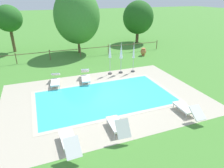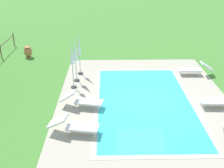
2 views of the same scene
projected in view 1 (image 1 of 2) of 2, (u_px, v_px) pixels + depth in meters
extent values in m
plane|color=#478433|center=(105.00, 97.00, 12.62)|extent=(160.00, 160.00, 0.00)
cube|color=#B2A893|center=(105.00, 97.00, 12.62)|extent=(12.33, 8.56, 0.01)
cube|color=#38C6D1|center=(105.00, 97.00, 12.62)|extent=(8.25, 4.48, 0.01)
cube|color=#C0B59F|center=(95.00, 83.00, 14.62)|extent=(8.73, 0.24, 0.01)
cube|color=#C0B59F|center=(120.00, 117.00, 10.61)|extent=(8.73, 0.24, 0.01)
cube|color=#C0B59F|center=(162.00, 87.00, 14.01)|extent=(0.24, 4.48, 0.01)
cube|color=#C0B59F|center=(34.00, 110.00, 11.22)|extent=(0.24, 4.48, 0.01)
cube|color=white|center=(55.00, 82.00, 14.01)|extent=(0.80, 1.38, 0.07)
cube|color=white|center=(56.00, 74.00, 14.84)|extent=(0.72, 0.86, 0.45)
cube|color=silver|center=(55.00, 83.00, 14.03)|extent=(0.77, 1.35, 0.04)
cylinder|color=silver|center=(59.00, 87.00, 13.64)|extent=(0.04, 0.04, 0.28)
cylinder|color=silver|center=(51.00, 88.00, 13.54)|extent=(0.04, 0.04, 0.28)
cylinder|color=silver|center=(60.00, 81.00, 14.62)|extent=(0.04, 0.04, 0.28)
cylinder|color=silver|center=(52.00, 82.00, 14.52)|extent=(0.04, 0.04, 0.28)
cube|color=white|center=(184.00, 107.00, 10.92)|extent=(0.64, 1.32, 0.07)
cube|color=white|center=(197.00, 113.00, 9.97)|extent=(0.62, 0.76, 0.52)
cube|color=silver|center=(184.00, 108.00, 10.94)|extent=(0.61, 1.29, 0.04)
cylinder|color=silver|center=(173.00, 106.00, 11.39)|extent=(0.04, 0.04, 0.28)
cylinder|color=silver|center=(181.00, 104.00, 11.55)|extent=(0.04, 0.04, 0.28)
cylinder|color=silver|center=(186.00, 116.00, 10.44)|extent=(0.04, 0.04, 0.28)
cylinder|color=silver|center=(194.00, 114.00, 10.60)|extent=(0.04, 0.04, 0.28)
cube|color=white|center=(86.00, 78.00, 14.61)|extent=(0.86, 1.40, 0.07)
cube|color=white|center=(85.00, 71.00, 15.40)|extent=(0.74, 0.84, 0.53)
cube|color=silver|center=(86.00, 79.00, 14.63)|extent=(0.82, 1.36, 0.04)
cylinder|color=silver|center=(90.00, 83.00, 14.22)|extent=(0.04, 0.04, 0.28)
cylinder|color=silver|center=(83.00, 84.00, 14.14)|extent=(0.04, 0.04, 0.28)
cylinder|color=silver|center=(89.00, 78.00, 15.21)|extent=(0.04, 0.04, 0.28)
cylinder|color=silver|center=(82.00, 78.00, 15.14)|extent=(0.04, 0.04, 0.28)
cube|color=white|center=(116.00, 124.00, 9.53)|extent=(0.64, 1.32, 0.07)
cube|color=white|center=(123.00, 129.00, 8.62)|extent=(0.62, 0.57, 0.72)
cube|color=silver|center=(116.00, 124.00, 9.55)|extent=(0.61, 1.29, 0.04)
cylinder|color=silver|center=(107.00, 121.00, 10.00)|extent=(0.04, 0.04, 0.28)
cylinder|color=silver|center=(117.00, 119.00, 10.15)|extent=(0.04, 0.04, 0.28)
cylinder|color=silver|center=(115.00, 135.00, 9.05)|extent=(0.04, 0.04, 0.28)
cylinder|color=silver|center=(125.00, 132.00, 9.20)|extent=(0.04, 0.04, 0.28)
cube|color=white|center=(68.00, 138.00, 8.56)|extent=(0.65, 1.32, 0.07)
cube|color=white|center=(73.00, 148.00, 7.64)|extent=(0.63, 0.70, 0.61)
cube|color=silver|center=(68.00, 139.00, 8.58)|extent=(0.62, 1.29, 0.04)
cylinder|color=silver|center=(60.00, 135.00, 9.00)|extent=(0.04, 0.04, 0.28)
cylinder|color=silver|center=(71.00, 133.00, 9.19)|extent=(0.04, 0.04, 0.28)
cylinder|color=silver|center=(65.00, 152.00, 8.08)|extent=(0.04, 0.04, 0.28)
cylinder|color=silver|center=(77.00, 148.00, 8.26)|extent=(0.04, 0.04, 0.28)
cylinder|color=#383838|center=(121.00, 72.00, 16.51)|extent=(0.32, 0.32, 0.08)
cylinder|color=#B2B5B7|center=(121.00, 66.00, 16.27)|extent=(0.04, 0.04, 1.25)
cone|color=white|center=(121.00, 51.00, 15.76)|extent=(0.28, 0.28, 1.20)
sphere|color=white|center=(121.00, 43.00, 15.51)|extent=(0.05, 0.05, 0.05)
cylinder|color=#383838|center=(133.00, 71.00, 16.75)|extent=(0.32, 0.32, 0.08)
cylinder|color=#B2B5B7|center=(133.00, 65.00, 16.52)|extent=(0.04, 0.04, 1.20)
cone|color=white|center=(134.00, 50.00, 16.01)|extent=(0.20, 0.20, 1.25)
sphere|color=white|center=(134.00, 42.00, 15.75)|extent=(0.05, 0.05, 0.05)
cylinder|color=#383838|center=(110.00, 73.00, 16.27)|extent=(0.32, 0.32, 0.08)
cylinder|color=#B2B5B7|center=(110.00, 66.00, 16.00)|extent=(0.04, 0.04, 1.39)
cone|color=white|center=(110.00, 51.00, 15.50)|extent=(0.24, 0.24, 1.05)
sphere|color=white|center=(110.00, 44.00, 15.28)|extent=(0.05, 0.05, 0.05)
cylinder|color=#C67547|center=(143.00, 55.00, 21.16)|extent=(0.32, 0.32, 0.08)
ellipsoid|color=#C67547|center=(143.00, 52.00, 21.01)|extent=(0.58, 0.58, 0.66)
cylinder|color=#C67547|center=(144.00, 49.00, 20.87)|extent=(0.44, 0.44, 0.06)
cylinder|color=brown|center=(16.00, 58.00, 18.45)|extent=(0.08, 0.08, 1.05)
cylinder|color=brown|center=(50.00, 55.00, 19.44)|extent=(0.08, 0.08, 1.05)
cylinder|color=brown|center=(81.00, 52.00, 20.44)|extent=(0.08, 0.08, 1.05)
cylinder|color=brown|center=(108.00, 49.00, 21.44)|extent=(0.08, 0.08, 1.05)
cylinder|color=brown|center=(134.00, 47.00, 22.44)|extent=(0.08, 0.08, 1.05)
cylinder|color=brown|center=(157.00, 45.00, 23.43)|extent=(0.08, 0.08, 1.05)
cube|color=brown|center=(65.00, 50.00, 19.81)|extent=(21.21, 0.05, 0.05)
cylinder|color=brown|center=(79.00, 45.00, 21.87)|extent=(0.24, 0.24, 1.73)
ellipsoid|color=#3D7F33|center=(77.00, 16.00, 20.65)|extent=(4.75, 4.75, 5.65)
cylinder|color=brown|center=(137.00, 36.00, 26.62)|extent=(0.39, 0.39, 1.64)
ellipsoid|color=#235B1E|center=(138.00, 17.00, 25.64)|extent=(3.91, 3.91, 4.13)
cylinder|color=brown|center=(13.00, 40.00, 22.04)|extent=(0.32, 0.32, 2.56)
ellipsoid|color=#286623|center=(8.00, 18.00, 21.09)|extent=(2.82, 2.82, 2.75)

